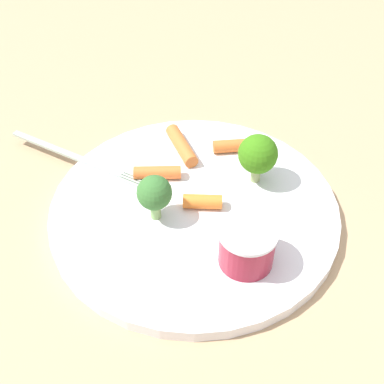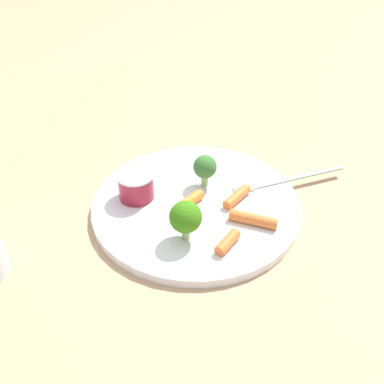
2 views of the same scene
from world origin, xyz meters
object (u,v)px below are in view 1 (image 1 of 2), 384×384
object	(u,v)px
plate	(194,210)
sauce_cup	(247,246)
broccoli_floret_0	(154,194)
carrot_stick_3	(182,145)
carrot_stick_2	(231,146)
broccoli_floret_1	(258,155)
carrot_stick_0	(157,173)
carrot_stick_1	(202,204)
fork	(79,159)

from	to	relation	value
plate	sauce_cup	size ratio (longest dim) A/B	5.57
sauce_cup	broccoli_floret_0	bearing A→B (deg)	68.07
sauce_cup	carrot_stick_3	distance (m)	0.16
plate	carrot_stick_3	world-z (taller)	carrot_stick_3
sauce_cup	carrot_stick_2	xyz separation A→B (m)	(0.14, 0.03, -0.01)
carrot_stick_3	broccoli_floret_1	bearing A→B (deg)	-110.43
carrot_stick_0	carrot_stick_3	bearing A→B (deg)	-17.79
carrot_stick_1	carrot_stick_3	world-z (taller)	same
carrot_stick_2	carrot_stick_1	bearing A→B (deg)	170.99
carrot_stick_3	fork	distance (m)	0.11
broccoli_floret_0	fork	distance (m)	0.12
plate	carrot_stick_3	xyz separation A→B (m)	(0.08, 0.03, 0.01)
carrot_stick_3	sauce_cup	bearing A→B (deg)	-147.74
carrot_stick_3	carrot_stick_1	bearing A→B (deg)	-155.67
sauce_cup	carrot_stick_3	size ratio (longest dim) A/B	0.83
plate	carrot_stick_1	bearing A→B (deg)	-115.94
sauce_cup	carrot_stick_2	size ratio (longest dim) A/B	1.29
carrot_stick_1	carrot_stick_3	size ratio (longest dim) A/B	0.62
sauce_cup	carrot_stick_3	world-z (taller)	sauce_cup
broccoli_floret_0	plate	bearing A→B (deg)	-56.55
carrot_stick_1	carrot_stick_3	xyz separation A→B (m)	(0.08, 0.04, 0.00)
carrot_stick_0	carrot_stick_1	world-z (taller)	same
plate	carrot_stick_0	size ratio (longest dim) A/B	5.83
carrot_stick_0	sauce_cup	bearing A→B (deg)	-131.51
sauce_cup	carrot_stick_0	bearing A→B (deg)	48.49
carrot_stick_1	fork	world-z (taller)	carrot_stick_1
sauce_cup	broccoli_floret_1	xyz separation A→B (m)	(0.10, 0.00, 0.01)
plate	carrot_stick_3	size ratio (longest dim) A/B	4.60
fork	carrot_stick_1	bearing A→B (deg)	-108.43
sauce_cup	carrot_stick_0	distance (m)	0.13
plate	fork	bearing A→B (deg)	72.05
broccoli_floret_0	carrot_stick_2	xyz separation A→B (m)	(0.11, -0.05, -0.02)
broccoli_floret_1	carrot_stick_2	xyz separation A→B (m)	(0.04, 0.03, -0.03)
sauce_cup	carrot_stick_2	world-z (taller)	sauce_cup
carrot_stick_1	fork	xyz separation A→B (m)	(0.05, 0.14, -0.01)
plate	fork	size ratio (longest dim) A/B	1.65
carrot_stick_2	carrot_stick_3	xyz separation A→B (m)	(-0.01, 0.05, 0.00)
sauce_cup	broccoli_floret_0	world-z (taller)	broccoli_floret_0
sauce_cup	broccoli_floret_1	distance (m)	0.10
plate	carrot_stick_0	distance (m)	0.05
broccoli_floret_1	plate	bearing A→B (deg)	131.91
carrot_stick_1	carrot_stick_2	size ratio (longest dim) A/B	0.96
broccoli_floret_0	fork	bearing A→B (deg)	57.26
sauce_cup	carrot_stick_0	xyz separation A→B (m)	(0.09, 0.10, -0.01)
sauce_cup	fork	bearing A→B (deg)	62.08
carrot_stick_3	plate	bearing A→B (deg)	-159.59
carrot_stick_0	carrot_stick_2	xyz separation A→B (m)	(0.06, -0.07, 0.00)
plate	carrot_stick_0	xyz separation A→B (m)	(0.03, 0.04, 0.01)
plate	broccoli_floret_0	distance (m)	0.05
broccoli_floret_1	fork	xyz separation A→B (m)	(-0.00, 0.18, -0.03)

